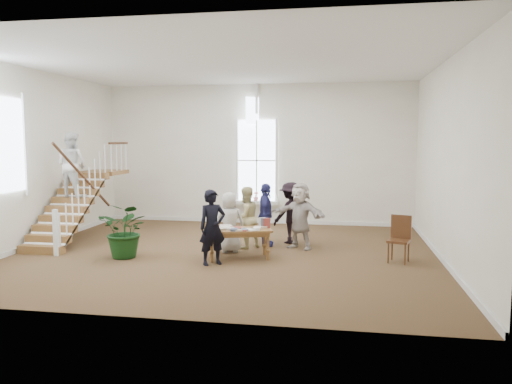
% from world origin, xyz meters
% --- Properties ---
extents(ground, '(10.00, 10.00, 0.00)m').
position_xyz_m(ground, '(0.00, 0.00, 0.00)').
color(ground, '#4C341D').
rests_on(ground, ground).
extents(room_shell, '(10.49, 10.00, 10.00)m').
position_xyz_m(room_shell, '(-0.00, 4.39, 0.40)').
color(room_shell, silver).
rests_on(room_shell, ground).
extents(staircase, '(1.10, 4.10, 2.92)m').
position_xyz_m(staircase, '(-4.34, 0.75, 1.62)').
color(staircase, brown).
rests_on(staircase, ground).
extents(library_table, '(1.62, 1.14, 0.75)m').
position_xyz_m(library_table, '(0.40, -0.49, 0.61)').
color(library_table, brown).
rests_on(library_table, ground).
extents(police_officer, '(0.72, 0.67, 1.65)m').
position_xyz_m(police_officer, '(-0.03, -1.12, 0.82)').
color(police_officer, black).
rests_on(police_officer, ground).
extents(elderly_woman, '(0.83, 0.67, 1.47)m').
position_xyz_m(elderly_woman, '(0.07, 0.13, 0.74)').
color(elderly_woman, '#B8B5AB').
rests_on(elderly_woman, ground).
extents(person_yellow, '(0.95, 0.95, 1.56)m').
position_xyz_m(person_yellow, '(0.37, 0.63, 0.78)').
color(person_yellow, '#C9BA7D').
rests_on(person_yellow, ground).
extents(woman_cluster_a, '(0.46, 0.97, 1.61)m').
position_xyz_m(woman_cluster_a, '(0.82, 1.01, 0.81)').
color(woman_cluster_a, navy).
rests_on(woman_cluster_a, ground).
extents(woman_cluster_b, '(1.16, 1.16, 1.61)m').
position_xyz_m(woman_cluster_b, '(1.42, 1.46, 0.81)').
color(woman_cluster_b, black).
rests_on(woman_cluster_b, ground).
extents(woman_cluster_c, '(1.60, 1.15, 1.67)m').
position_xyz_m(woman_cluster_c, '(1.72, 0.81, 0.84)').
color(woman_cluster_c, beige).
rests_on(woman_cluster_c, ground).
extents(floor_plant, '(1.25, 1.11, 1.28)m').
position_xyz_m(floor_plant, '(-2.16, -0.83, 0.64)').
color(floor_plant, '#103311').
rests_on(floor_plant, ground).
extents(side_chair, '(0.57, 0.57, 1.04)m').
position_xyz_m(side_chair, '(4.03, -0.16, 0.58)').
color(side_chair, '#35200E').
rests_on(side_chair, ground).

